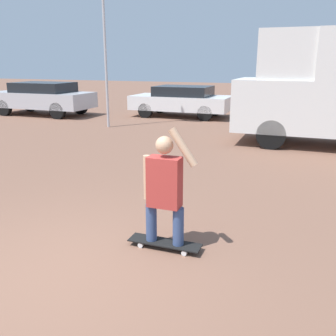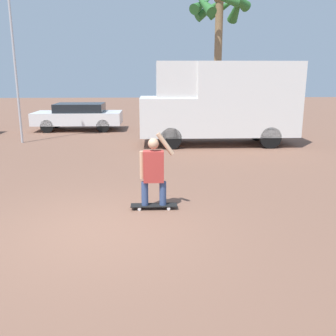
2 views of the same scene
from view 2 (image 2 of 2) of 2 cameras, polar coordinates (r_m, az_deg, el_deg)
ground_plane at (r=6.86m, az=-10.32°, el=-9.27°), size 80.00×80.00×0.00m
skateboard at (r=7.74m, az=-2.15°, el=-5.72°), size 0.96×0.24×0.09m
person_skateboarder at (r=7.51m, az=-2.22°, el=-0.09°), size 0.70×0.22×1.51m
camper_van at (r=14.84m, az=8.18°, el=10.11°), size 6.00×2.03×3.17m
parked_car_white at (r=19.23m, az=-13.46°, el=7.76°), size 4.25×1.92×1.32m
palm_tree_near_van at (r=26.28m, az=7.80°, el=22.39°), size 4.03×4.00×8.05m
flagpole at (r=16.15m, az=-22.27°, el=17.11°), size 0.95×0.12×6.65m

